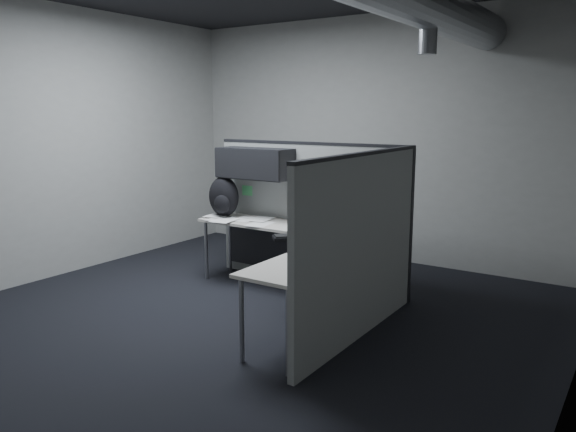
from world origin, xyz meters
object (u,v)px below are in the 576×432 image
Objects in this scene: monitor at (361,214)px; desk at (298,244)px; keyboard at (299,237)px; phone at (302,255)px; backpack at (224,197)px.

desk is at bearing -159.35° from monitor.
keyboard is (0.15, -0.23, 0.14)m from desk.
keyboard is 2.15× the size of phone.
phone is at bearing -55.75° from desk.
backpack is at bearing -178.01° from monitor.
phone is (0.57, -0.84, 0.15)m from desk.
keyboard is 1.02× the size of backpack.
desk is at bearing 121.87° from phone.
monitor is (0.62, 0.17, 0.35)m from desk.
backpack reaches higher than desk.
desk is 4.81× the size of backpack.
monitor is at bearing 42.36° from keyboard.
monitor is 1.18× the size of backpack.
desk is 1.03m from phone.
desk is 4.71× the size of keyboard.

